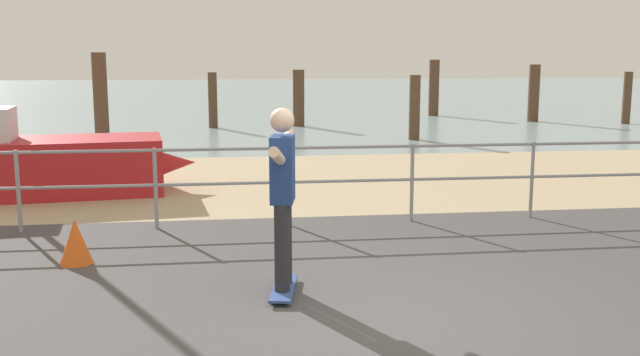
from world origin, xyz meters
The scene contains 14 objects.
beach_strip centered at (0.00, 7.00, 0.00)m, with size 24.00×6.00×0.04m, color tan.
sea_surface centered at (0.00, 35.00, 0.00)m, with size 72.00×50.00×0.04m, color #849EA3.
railing_fence centered at (-2.37, 3.60, 0.70)m, with size 13.29×0.05×1.05m.
sailboat centered at (-4.55, 6.07, 0.52)m, with size 5.05×1.95×4.75m.
skateboard centered at (-0.97, 0.88, 0.07)m, with size 0.33×0.82×0.08m.
skateboarder centered at (-0.97, 0.88, 1.02)m, with size 0.34×1.44×1.65m.
groyne_post_0 centered at (-4.49, 12.54, 1.13)m, with size 0.34×0.34×2.25m, color #513826.
groyne_post_1 centered at (-1.87, 16.47, 0.84)m, with size 0.27×0.27×1.68m, color #513826.
groyne_post_2 centered at (0.74, 16.65, 0.87)m, with size 0.35×0.35×1.75m, color #513826.
groyne_post_3 centered at (3.36, 12.66, 0.84)m, with size 0.28×0.28×1.69m, color #513826.
groyne_post_4 centered at (5.97, 19.89, 1.01)m, with size 0.37×0.37×2.03m, color #513826.
groyne_post_5 centered at (8.59, 17.23, 0.94)m, with size 0.36×0.36×1.88m, color #513826.
groyne_post_6 centered at (11.20, 16.08, 0.83)m, with size 0.27×0.27×1.67m, color #513826.
traffic_cone centered at (-3.06, 2.12, 0.25)m, with size 0.36×0.36×0.50m, color #E55919.
Camera 1 is at (-1.45, -5.50, 2.20)m, focal length 40.44 mm.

